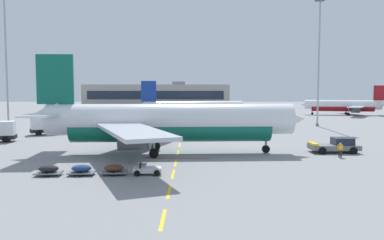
{
  "coord_description": "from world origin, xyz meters",
  "views": [
    {
      "loc": [
        19.79,
        -22.27,
        7.9
      ],
      "look_at": [
        19.89,
        24.67,
        4.25
      ],
      "focal_mm": 36.11,
      "sensor_mm": 36.0,
      "label": 1
    }
  ],
  "objects_px": {
    "pushback_tug": "(335,145)",
    "airliner_mid_left": "(192,109)",
    "catering_truck": "(49,125)",
    "apron_light_mast_far": "(318,48)",
    "airliner_foreground": "(166,122)",
    "baggage_train": "(97,169)",
    "ground_crew_worker": "(339,149)",
    "apron_light_mast_near": "(5,44)",
    "airliner_far_center": "(343,106)"
  },
  "relations": [
    {
      "from": "airliner_mid_left",
      "to": "ground_crew_worker",
      "type": "bearing_deg",
      "value": -71.66
    },
    {
      "from": "baggage_train",
      "to": "apron_light_mast_near",
      "type": "relative_size",
      "value": 0.43
    },
    {
      "from": "ground_crew_worker",
      "to": "apron_light_mast_near",
      "type": "relative_size",
      "value": 0.06
    },
    {
      "from": "ground_crew_worker",
      "to": "apron_light_mast_near",
      "type": "distance_m",
      "value": 63.76
    },
    {
      "from": "pushback_tug",
      "to": "catering_truck",
      "type": "xyz_separation_m",
      "value": [
        -43.61,
        20.04,
        0.74
      ]
    },
    {
      "from": "airliner_mid_left",
      "to": "apron_light_mast_near",
      "type": "xyz_separation_m",
      "value": [
        -36.41,
        -20.97,
        13.55
      ]
    },
    {
      "from": "airliner_foreground",
      "to": "catering_truck",
      "type": "xyz_separation_m",
      "value": [
        -22.21,
        21.03,
        -2.3
      ]
    },
    {
      "from": "apron_light_mast_far",
      "to": "airliner_foreground",
      "type": "bearing_deg",
      "value": -129.79
    },
    {
      "from": "pushback_tug",
      "to": "airliner_far_center",
      "type": "bearing_deg",
      "value": 67.88
    },
    {
      "from": "airliner_far_center",
      "to": "catering_truck",
      "type": "distance_m",
      "value": 90.94
    },
    {
      "from": "apron_light_mast_far",
      "to": "airliner_mid_left",
      "type": "bearing_deg",
      "value": 155.81
    },
    {
      "from": "catering_truck",
      "to": "airliner_far_center",
      "type": "bearing_deg",
      "value": 36.06
    },
    {
      "from": "airliner_foreground",
      "to": "ground_crew_worker",
      "type": "distance_m",
      "value": 20.97
    },
    {
      "from": "baggage_train",
      "to": "ground_crew_worker",
      "type": "distance_m",
      "value": 27.82
    },
    {
      "from": "airliner_foreground",
      "to": "pushback_tug",
      "type": "distance_m",
      "value": 21.64
    },
    {
      "from": "apron_light_mast_near",
      "to": "apron_light_mast_far",
      "type": "height_order",
      "value": "apron_light_mast_far"
    },
    {
      "from": "airliner_mid_left",
      "to": "apron_light_mast_near",
      "type": "distance_m",
      "value": 44.15
    },
    {
      "from": "pushback_tug",
      "to": "airliner_far_center",
      "type": "relative_size",
      "value": 0.23
    },
    {
      "from": "apron_light_mast_near",
      "to": "ground_crew_worker",
      "type": "bearing_deg",
      "value": -29.86
    },
    {
      "from": "airliner_foreground",
      "to": "catering_truck",
      "type": "relative_size",
      "value": 4.76
    },
    {
      "from": "catering_truck",
      "to": "airliner_mid_left",
      "type": "bearing_deg",
      "value": 47.58
    },
    {
      "from": "airliner_foreground",
      "to": "pushback_tug",
      "type": "relative_size",
      "value": 5.79
    },
    {
      "from": "airliner_foreground",
      "to": "airliner_far_center",
      "type": "bearing_deg",
      "value": 55.47
    },
    {
      "from": "catering_truck",
      "to": "ground_crew_worker",
      "type": "distance_m",
      "value": 48.91
    },
    {
      "from": "catering_truck",
      "to": "apron_light_mast_near",
      "type": "bearing_deg",
      "value": 146.6
    },
    {
      "from": "airliner_foreground",
      "to": "airliner_far_center",
      "type": "relative_size",
      "value": 1.31
    },
    {
      "from": "airliner_mid_left",
      "to": "airliner_far_center",
      "type": "distance_m",
      "value": 54.2
    },
    {
      "from": "pushback_tug",
      "to": "airliner_mid_left",
      "type": "distance_m",
      "value": 51.41
    },
    {
      "from": "pushback_tug",
      "to": "baggage_train",
      "type": "height_order",
      "value": "pushback_tug"
    },
    {
      "from": "pushback_tug",
      "to": "catering_truck",
      "type": "bearing_deg",
      "value": 155.32
    },
    {
      "from": "pushback_tug",
      "to": "ground_crew_worker",
      "type": "xyz_separation_m",
      "value": [
        -0.81,
        -3.62,
        0.09
      ]
    },
    {
      "from": "airliner_far_center",
      "to": "apron_light_mast_far",
      "type": "height_order",
      "value": "apron_light_mast_far"
    },
    {
      "from": "pushback_tug",
      "to": "airliner_mid_left",
      "type": "bearing_deg",
      "value": 110.47
    },
    {
      "from": "apron_light_mast_near",
      "to": "apron_light_mast_far",
      "type": "bearing_deg",
      "value": 7.81
    },
    {
      "from": "pushback_tug",
      "to": "airliner_far_center",
      "type": "xyz_separation_m",
      "value": [
        29.9,
        73.56,
        2.12
      ]
    },
    {
      "from": "airliner_foreground",
      "to": "baggage_train",
      "type": "bearing_deg",
      "value": -114.74
    },
    {
      "from": "baggage_train",
      "to": "ground_crew_worker",
      "type": "relative_size",
      "value": 6.76
    },
    {
      "from": "apron_light_mast_near",
      "to": "airliner_foreground",
      "type": "bearing_deg",
      "value": -40.46
    },
    {
      "from": "ground_crew_worker",
      "to": "baggage_train",
      "type": "bearing_deg",
      "value": -160.13
    },
    {
      "from": "apron_light_mast_far",
      "to": "airliner_far_center",
      "type": "bearing_deg",
      "value": 61.34
    },
    {
      "from": "baggage_train",
      "to": "apron_light_mast_far",
      "type": "bearing_deg",
      "value": 53.46
    },
    {
      "from": "apron_light_mast_near",
      "to": "catering_truck",
      "type": "bearing_deg",
      "value": -33.4
    },
    {
      "from": "airliner_far_center",
      "to": "ground_crew_worker",
      "type": "xyz_separation_m",
      "value": [
        -30.71,
        -77.18,
        -2.04
      ]
    },
    {
      "from": "airliner_far_center",
      "to": "baggage_train",
      "type": "height_order",
      "value": "airliner_far_center"
    },
    {
      "from": "airliner_foreground",
      "to": "airliner_mid_left",
      "type": "height_order",
      "value": "airliner_foreground"
    },
    {
      "from": "airliner_foreground",
      "to": "catering_truck",
      "type": "height_order",
      "value": "airliner_foreground"
    },
    {
      "from": "pushback_tug",
      "to": "apron_light_mast_far",
      "type": "height_order",
      "value": "apron_light_mast_far"
    },
    {
      "from": "airliner_far_center",
      "to": "apron_light_mast_far",
      "type": "xyz_separation_m",
      "value": [
        -20.6,
        -37.7,
        13.88
      ]
    },
    {
      "from": "ground_crew_worker",
      "to": "apron_light_mast_near",
      "type": "xyz_separation_m",
      "value": [
        -53.56,
        30.75,
        15.84
      ]
    },
    {
      "from": "apron_light_mast_near",
      "to": "apron_light_mast_far",
      "type": "distance_m",
      "value": 64.26
    }
  ]
}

